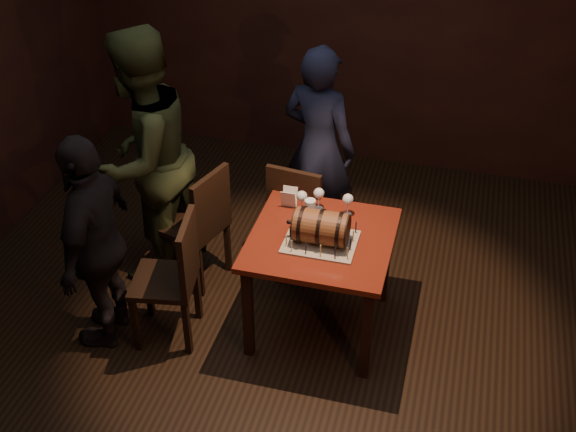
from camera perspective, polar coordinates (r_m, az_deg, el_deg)
The scene contains 16 objects.
room_shell at distance 4.12m, azimuth -0.20°, elevation 4.76°, with size 5.04×5.04×2.80m.
pub_table at distance 4.64m, azimuth 2.63°, elevation -2.76°, with size 0.90×0.90×0.75m.
cake_board at distance 4.52m, azimuth 2.58°, elevation -2.06°, with size 0.45×0.35×0.01m, color gray.
barrel_cake at distance 4.45m, azimuth 2.62°, elevation -0.88°, with size 0.39×0.23×0.23m.
birthday_candles at distance 4.49m, azimuth 2.61°, elevation -1.58°, with size 0.40×0.30×0.09m.
wine_glass_left at distance 4.73m, azimuth 1.10°, elevation 1.51°, with size 0.07×0.07×0.16m.
wine_glass_mid at distance 4.76m, azimuth 2.45°, elevation 1.74°, with size 0.07×0.07×0.16m.
wine_glass_right at distance 4.72m, azimuth 4.76°, elevation 1.26°, with size 0.07×0.07×0.16m.
pint_of_ale at distance 4.68m, azimuth 1.75°, elevation 0.46°, with size 0.07×0.07×0.15m.
menu_card at distance 4.81m, azimuth 0.08°, elevation 1.43°, with size 0.10×0.05×0.13m, color white, non-canonical shape.
chair_back at distance 5.19m, azimuth 0.85°, elevation 0.28°, with size 0.45×0.45×0.93m.
chair_left_rear at distance 5.14m, azimuth -6.86°, elevation -0.38°, with size 0.50×0.50×0.93m.
chair_left_front at distance 4.69m, azimuth -8.92°, elevation -4.50°, with size 0.46×0.46×0.93m.
person_back at distance 5.43m, azimuth 2.44°, elevation 5.45°, with size 0.59×0.38×1.60m, color #181B30.
person_left_rear at distance 5.12m, azimuth -11.39°, elevation 4.49°, with size 0.91×0.71×1.87m, color #373F1F.
person_left_front at distance 4.67m, azimuth -14.91°, elevation -2.04°, with size 0.88×0.37×1.51m, color black.
Camera 1 is at (0.94, -3.44, 3.46)m, focal length 45.00 mm.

